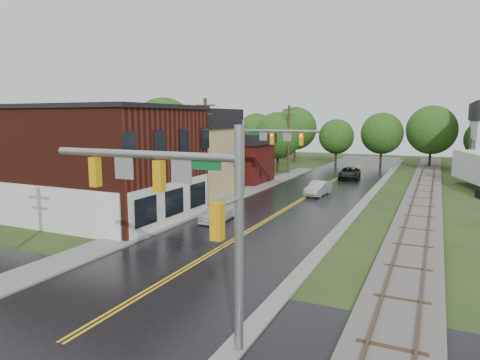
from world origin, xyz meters
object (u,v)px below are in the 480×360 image
Objects in this scene: sedan_silver at (318,188)px; traffic_signal_far at (264,144)px; traffic_signal_near at (179,194)px; pickup_white at (219,212)px; utility_pole_b at (206,150)px; tree_left_b at (164,132)px; tree_left_a at (87,141)px; utility_pole_c at (289,138)px; tree_left_e at (279,137)px; suv_dark at (350,173)px; brick_building at (94,161)px; tree_left_c at (226,140)px.

traffic_signal_far is at bearing -136.41° from sedan_silver.
traffic_signal_far is at bearing 105.52° from traffic_signal_near.
pickup_white is at bearing 113.38° from traffic_signal_near.
utility_pole_b is 11.93m from sedan_silver.
traffic_signal_near is 36.73m from tree_left_b.
traffic_signal_near is at bearing -40.47° from tree_left_a.
traffic_signal_near is 0.85× the size of tree_left_a.
pickup_white is at bearing -44.64° from tree_left_b.
utility_pole_c is (0.00, 22.00, 0.00)m from utility_pole_b.
pickup_white is at bearing -78.78° from tree_left_e.
utility_pole_c reaches higher than suv_dark.
utility_pole_b is at bearing 50.93° from brick_building.
tree_left_e is (9.00, 14.00, -0.90)m from tree_left_b.
tree_left_b is 2.26× the size of pickup_white.
utility_pole_b is (-3.33, -5.00, -0.25)m from traffic_signal_far.
tree_left_a is 30.04m from suv_dark.
tree_left_e reaches higher than sedan_silver.
tree_left_a is at bearing 139.53° from traffic_signal_near.
traffic_signal_near is 25.94m from traffic_signal_far.
utility_pole_b reaches higher than traffic_signal_far.
brick_building is 10.14m from tree_left_a.
sedan_silver is at bearing 22.05° from tree_left_a.
tree_left_a is at bearing -120.55° from utility_pole_c.
tree_left_c is 25.16m from pickup_white.
tree_left_e is (3.64, 30.90, 0.66)m from brick_building.
tree_left_a is at bearing -101.31° from tree_left_b.
tree_left_a is 17.81m from pickup_white.
tree_left_a reaches higher than tree_left_e.
utility_pole_c is 25.67m from tree_left_a.
brick_building is 1.87× the size of tree_left_c.
traffic_signal_far is at bearing -51.18° from tree_left_c.
traffic_signal_near is at bearing -74.48° from traffic_signal_far.
utility_pole_c is 1.04× the size of tree_left_a.
tree_left_b reaches higher than traffic_signal_far.
suv_dark is at bearing 10.00° from tree_left_c.
traffic_signal_near is at bearing -62.81° from utility_pole_b.
tree_left_b is 19.39m from sedan_silver.
tree_left_e is at bearing 157.17° from suv_dark.
brick_building is at bearing -169.36° from pickup_white.
brick_building is at bearing -43.13° from tree_left_a.
brick_building is 20.53m from sedan_silver.
tree_left_c is (-7.05, -4.10, -0.21)m from utility_pole_c.
tree_left_e is at bearing 57.26° from tree_left_b.
utility_pole_b is 1.10× the size of tree_left_e.
pickup_white is (9.28, 2.43, -3.53)m from brick_building.
tree_left_e is at bearing 94.90° from utility_pole_b.
suv_dark is at bearing 68.12° from utility_pole_b.
brick_building reaches higher than tree_left_c.
utility_pole_c is 1.18× the size of tree_left_c.
brick_building is 1.95× the size of traffic_signal_far.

